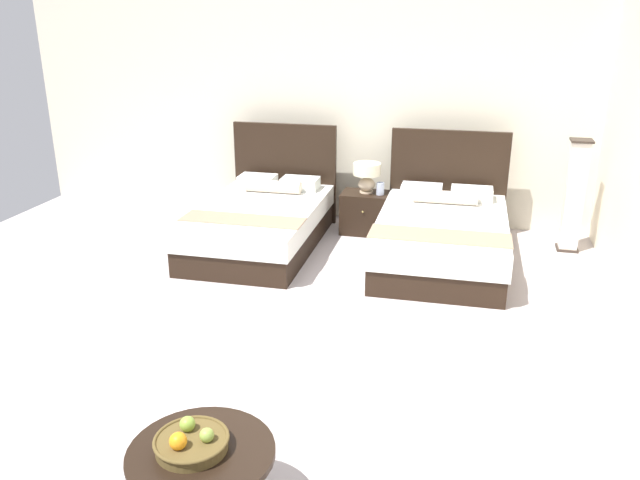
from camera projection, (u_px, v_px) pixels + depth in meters
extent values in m
cube|color=#B9ADAB|center=(303.00, 335.00, 5.40)|extent=(9.22, 10.30, 0.02)
cube|color=beige|center=(371.00, 111.00, 7.98)|extent=(9.22, 0.12, 2.81)
cube|color=black|center=(260.00, 236.00, 7.32)|extent=(1.27, 2.13, 0.28)
cube|color=white|center=(259.00, 215.00, 7.24)|extent=(1.31, 2.17, 0.23)
cube|color=black|center=(285.00, 173.00, 8.15)|extent=(1.34, 0.07, 1.26)
cube|color=white|center=(258.00, 181.00, 7.96)|extent=(0.45, 0.30, 0.14)
cube|color=white|center=(300.00, 183.00, 7.85)|extent=(0.45, 0.30, 0.14)
cylinder|color=beige|center=(273.00, 187.00, 7.68)|extent=(0.69, 0.15, 0.15)
cube|color=#997C61|center=(243.00, 219.00, 6.71)|extent=(1.32, 0.39, 0.01)
cube|color=black|center=(440.00, 252.00, 6.87)|extent=(1.32, 2.06, 0.27)
cube|color=white|center=(442.00, 229.00, 6.78)|extent=(1.36, 2.10, 0.25)
cube|color=black|center=(448.00, 183.00, 7.67)|extent=(1.39, 0.07, 1.27)
cube|color=white|center=(422.00, 191.00, 7.48)|extent=(0.47, 0.30, 0.14)
cube|color=white|center=(472.00, 194.00, 7.35)|extent=(0.47, 0.30, 0.14)
cylinder|color=beige|center=(445.00, 197.00, 7.19)|extent=(0.72, 0.15, 0.15)
cube|color=#997C61|center=(439.00, 236.00, 6.18)|extent=(1.37, 0.43, 0.01)
cube|color=black|center=(366.00, 213.00, 7.79)|extent=(0.59, 0.41, 0.51)
sphere|color=tan|center=(363.00, 212.00, 7.57)|extent=(0.02, 0.02, 0.02)
cylinder|color=beige|center=(366.00, 192.00, 7.72)|extent=(0.17, 0.17, 0.02)
ellipsoid|color=beige|center=(367.00, 184.00, 7.69)|extent=(0.21, 0.21, 0.16)
cylinder|color=#99844C|center=(367.00, 176.00, 7.66)|extent=(0.02, 0.02, 0.04)
cylinder|color=beige|center=(367.00, 169.00, 7.62)|extent=(0.33, 0.33, 0.14)
cylinder|color=#ABB7CE|center=(380.00, 189.00, 7.61)|extent=(0.10, 0.10, 0.14)
torus|color=#ABB7CE|center=(380.00, 183.00, 7.58)|extent=(0.09, 0.09, 0.01)
cylinder|color=black|center=(201.00, 453.00, 3.28)|extent=(0.77, 0.77, 0.04)
cylinder|color=brown|center=(192.00, 444.00, 3.27)|extent=(0.37, 0.37, 0.06)
torus|color=brown|center=(191.00, 439.00, 3.26)|extent=(0.39, 0.39, 0.02)
sphere|color=#82A539|center=(187.00, 424.00, 3.32)|extent=(0.08, 0.08, 0.08)
sphere|color=orange|center=(178.00, 441.00, 3.18)|extent=(0.09, 0.09, 0.09)
sphere|color=#89A741|center=(207.00, 435.00, 3.24)|extent=(0.08, 0.08, 0.08)
cube|color=#332922|center=(567.00, 248.00, 7.31)|extent=(0.23, 0.23, 0.03)
cube|color=silver|center=(574.00, 196.00, 7.10)|extent=(0.19, 0.19, 1.22)
cube|color=#332922|center=(582.00, 141.00, 6.88)|extent=(0.23, 0.23, 0.02)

